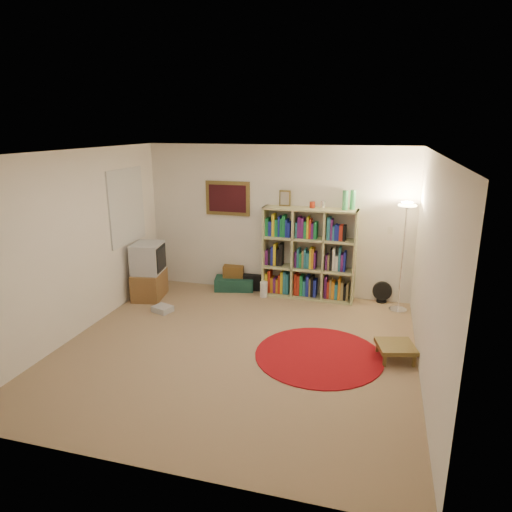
{
  "coord_description": "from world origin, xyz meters",
  "views": [
    {
      "loc": [
        1.67,
        -5.1,
        2.8
      ],
      "look_at": [
        0.1,
        0.6,
        1.1
      ],
      "focal_mm": 32.0,
      "sensor_mm": 36.0,
      "label": 1
    }
  ],
  "objects": [
    {
      "name": "red_rug",
      "position": [
        1.06,
        0.1,
        0.01
      ],
      "size": [
        1.61,
        1.61,
        0.01
      ],
      "color": "maroon",
      "rests_on": "ground"
    },
    {
      "name": "floor_lamp",
      "position": [
        2.05,
        1.89,
        1.43
      ],
      "size": [
        0.38,
        0.38,
        1.73
      ],
      "rotation": [
        0.0,
        0.0,
        0.17
      ],
      "color": "white",
      "rests_on": "ground"
    },
    {
      "name": "tv_stand",
      "position": [
        -1.97,
        1.39,
        0.45
      ],
      "size": [
        0.55,
        0.71,
        0.94
      ],
      "rotation": [
        0.0,
        0.0,
        0.16
      ],
      "color": "brown",
      "rests_on": "ground"
    },
    {
      "name": "bookshelf",
      "position": [
        0.57,
        2.14,
        0.74
      ],
      "size": [
        1.53,
        0.47,
        1.83
      ],
      "rotation": [
        0.0,
        0.0,
        -0.03
      ],
      "color": "tan",
      "rests_on": "ground"
    },
    {
      "name": "paper_towel",
      "position": [
        -0.13,
        1.92,
        0.13
      ],
      "size": [
        0.16,
        0.16,
        0.26
      ],
      "rotation": [
        0.0,
        0.0,
        0.26
      ],
      "color": "white",
      "rests_on": "ground"
    },
    {
      "name": "duffel_bag",
      "position": [
        -0.38,
        2.29,
        0.14
      ],
      "size": [
        0.46,
        0.41,
        0.28
      ],
      "rotation": [
        0.0,
        0.0,
        0.21
      ],
      "color": "black",
      "rests_on": "ground"
    },
    {
      "name": "room",
      "position": [
        -0.05,
        0.05,
        1.26
      ],
      "size": [
        4.54,
        4.54,
        2.54
      ],
      "color": "#907454",
      "rests_on": "ground"
    },
    {
      "name": "side_table",
      "position": [
        1.98,
        0.27,
        0.17
      ],
      "size": [
        0.54,
        0.54,
        0.2
      ],
      "rotation": [
        0.0,
        0.0,
        0.26
      ],
      "color": "brown",
      "rests_on": "ground"
    },
    {
      "name": "floor_fan",
      "position": [
        1.8,
        2.19,
        0.18
      ],
      "size": [
        0.31,
        0.16,
        0.35
      ],
      "rotation": [
        0.0,
        0.0,
        0.01
      ],
      "color": "black",
      "rests_on": "ground"
    },
    {
      "name": "wicker_basket",
      "position": [
        -0.75,
        2.19,
        0.32
      ],
      "size": [
        0.39,
        0.31,
        0.2
      ],
      "rotation": [
        0.0,
        0.0,
        0.17
      ],
      "color": "brown",
      "rests_on": "suitcase"
    },
    {
      "name": "suitcase",
      "position": [
        -0.72,
        2.16,
        0.11
      ],
      "size": [
        0.75,
        0.57,
        0.22
      ],
      "rotation": [
        0.0,
        0.0,
        0.22
      ],
      "color": "#14372E",
      "rests_on": "ground"
    },
    {
      "name": "dvd_box",
      "position": [
        -1.48,
        0.87,
        0.05
      ],
      "size": [
        0.34,
        0.31,
        0.09
      ],
      "rotation": [
        0.0,
        0.0,
        -0.33
      ],
      "color": "#B4B4B9",
      "rests_on": "ground"
    }
  ]
}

